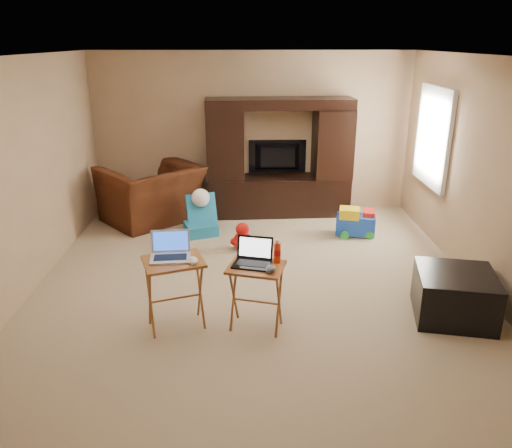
{
  "coord_description": "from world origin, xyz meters",
  "views": [
    {
      "loc": [
        -0.11,
        -5.19,
        2.65
      ],
      "look_at": [
        0.0,
        -0.2,
        0.8
      ],
      "focal_mm": 35.0,
      "sensor_mm": 36.0,
      "label": 1
    }
  ],
  "objects_px": {
    "recliner": "(152,194)",
    "plush_toy": "(243,236)",
    "entertainment_center": "(279,158)",
    "mouse_right": "(271,269)",
    "laptop_right": "(252,253)",
    "ottoman": "(454,295)",
    "tray_table_left": "(175,294)",
    "tray_table_right": "(256,297)",
    "push_toy": "(356,221)",
    "laptop_left": "(170,247)",
    "child_rocker": "(200,215)",
    "television": "(278,157)",
    "mouse_left": "(193,260)"
  },
  "relations": [
    {
      "from": "ottoman",
      "to": "entertainment_center",
      "type": "bearing_deg",
      "value": 115.85
    },
    {
      "from": "tray_table_left",
      "to": "laptop_left",
      "type": "bearing_deg",
      "value": 115.95
    },
    {
      "from": "laptop_left",
      "to": "mouse_left",
      "type": "xyz_separation_m",
      "value": [
        0.22,
        -0.1,
        -0.09
      ]
    },
    {
      "from": "entertainment_center",
      "to": "tray_table_right",
      "type": "bearing_deg",
      "value": -99.73
    },
    {
      "from": "mouse_right",
      "to": "mouse_left",
      "type": "bearing_deg",
      "value": 172.99
    },
    {
      "from": "entertainment_center",
      "to": "ottoman",
      "type": "height_order",
      "value": "entertainment_center"
    },
    {
      "from": "entertainment_center",
      "to": "recliner",
      "type": "bearing_deg",
      "value": -173.7
    },
    {
      "from": "ottoman",
      "to": "laptop_left",
      "type": "xyz_separation_m",
      "value": [
        -2.8,
        -0.1,
        0.59
      ]
    },
    {
      "from": "entertainment_center",
      "to": "mouse_right",
      "type": "height_order",
      "value": "entertainment_center"
    },
    {
      "from": "tray_table_right",
      "to": "laptop_right",
      "type": "bearing_deg",
      "value": 169.54
    },
    {
      "from": "recliner",
      "to": "laptop_right",
      "type": "height_order",
      "value": "laptop_right"
    },
    {
      "from": "laptop_right",
      "to": "recliner",
      "type": "bearing_deg",
      "value": 130.06
    },
    {
      "from": "ottoman",
      "to": "plush_toy",
      "type": "bearing_deg",
      "value": 140.03
    },
    {
      "from": "tray_table_right",
      "to": "child_rocker",
      "type": "bearing_deg",
      "value": 122.48
    },
    {
      "from": "entertainment_center",
      "to": "laptop_right",
      "type": "distance_m",
      "value": 3.41
    },
    {
      "from": "child_rocker",
      "to": "plush_toy",
      "type": "bearing_deg",
      "value": -62.06
    },
    {
      "from": "laptop_left",
      "to": "mouse_right",
      "type": "bearing_deg",
      "value": -16.16
    },
    {
      "from": "ottoman",
      "to": "laptop_right",
      "type": "xyz_separation_m",
      "value": [
        -2.04,
        -0.15,
        0.54
      ]
    },
    {
      "from": "recliner",
      "to": "plush_toy",
      "type": "xyz_separation_m",
      "value": [
        1.39,
        -1.14,
        -0.24
      ]
    },
    {
      "from": "laptop_right",
      "to": "push_toy",
      "type": "bearing_deg",
      "value": 71.99
    },
    {
      "from": "push_toy",
      "to": "laptop_right",
      "type": "distance_m",
      "value": 2.9
    },
    {
      "from": "recliner",
      "to": "tray_table_left",
      "type": "xyz_separation_m",
      "value": [
        0.75,
        -3.06,
        -0.08
      ]
    },
    {
      "from": "entertainment_center",
      "to": "mouse_right",
      "type": "bearing_deg",
      "value": -97.39
    },
    {
      "from": "ottoman",
      "to": "laptop_left",
      "type": "relative_size",
      "value": 2.0
    },
    {
      "from": "tray_table_right",
      "to": "laptop_left",
      "type": "relative_size",
      "value": 1.78
    },
    {
      "from": "television",
      "to": "tray_table_right",
      "type": "height_order",
      "value": "television"
    },
    {
      "from": "laptop_right",
      "to": "tray_table_right",
      "type": "bearing_deg",
      "value": -12.3
    },
    {
      "from": "tray_table_right",
      "to": "push_toy",
      "type": "bearing_deg",
      "value": 74.73
    },
    {
      "from": "recliner",
      "to": "mouse_right",
      "type": "height_order",
      "value": "recliner"
    },
    {
      "from": "plush_toy",
      "to": "tray_table_left",
      "type": "xyz_separation_m",
      "value": [
        -0.64,
        -1.92,
        0.17
      ]
    },
    {
      "from": "entertainment_center",
      "to": "laptop_right",
      "type": "bearing_deg",
      "value": -100.44
    },
    {
      "from": "push_toy",
      "to": "mouse_right",
      "type": "xyz_separation_m",
      "value": [
        -1.35,
        -2.55,
        0.48
      ]
    },
    {
      "from": "ottoman",
      "to": "laptop_right",
      "type": "bearing_deg",
      "value": -175.92
    },
    {
      "from": "laptop_right",
      "to": "mouse_left",
      "type": "relative_size",
      "value": 2.4
    },
    {
      "from": "entertainment_center",
      "to": "recliner",
      "type": "xyz_separation_m",
      "value": [
        -1.96,
        -0.3,
        -0.48
      ]
    },
    {
      "from": "child_rocker",
      "to": "push_toy",
      "type": "height_order",
      "value": "child_rocker"
    },
    {
      "from": "entertainment_center",
      "to": "ottoman",
      "type": "relative_size",
      "value": 3.0
    },
    {
      "from": "child_rocker",
      "to": "push_toy",
      "type": "xyz_separation_m",
      "value": [
        2.22,
        -0.09,
        -0.08
      ]
    },
    {
      "from": "television",
      "to": "push_toy",
      "type": "height_order",
      "value": "television"
    },
    {
      "from": "push_toy",
      "to": "mouse_right",
      "type": "relative_size",
      "value": 4.13
    },
    {
      "from": "child_rocker",
      "to": "television",
      "type": "bearing_deg",
      "value": 24.15
    },
    {
      "from": "ottoman",
      "to": "laptop_left",
      "type": "bearing_deg",
      "value": -178.01
    },
    {
      "from": "recliner",
      "to": "plush_toy",
      "type": "height_order",
      "value": "recliner"
    },
    {
      "from": "push_toy",
      "to": "mouse_left",
      "type": "height_order",
      "value": "mouse_left"
    },
    {
      "from": "ottoman",
      "to": "mouse_right",
      "type": "bearing_deg",
      "value": -171.31
    },
    {
      "from": "television",
      "to": "ottoman",
      "type": "relative_size",
      "value": 1.24
    },
    {
      "from": "tray_table_left",
      "to": "mouse_right",
      "type": "bearing_deg",
      "value": -28.95
    },
    {
      "from": "tray_table_left",
      "to": "mouse_left",
      "type": "xyz_separation_m",
      "value": [
        0.19,
        -0.07,
        0.38
      ]
    },
    {
      "from": "push_toy",
      "to": "mouse_right",
      "type": "bearing_deg",
      "value": -105.86
    },
    {
      "from": "laptop_left",
      "to": "mouse_left",
      "type": "bearing_deg",
      "value": -29.24
    }
  ]
}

